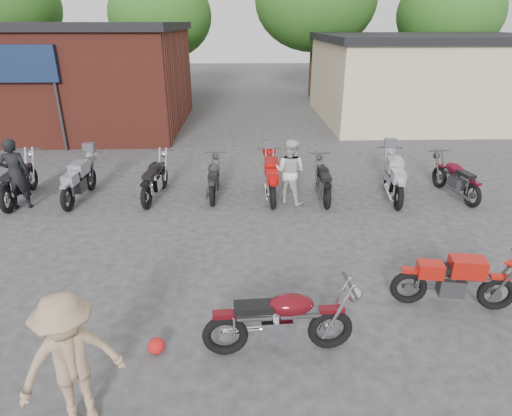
{
  "coord_description": "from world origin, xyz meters",
  "views": [
    {
      "loc": [
        -0.31,
        -5.34,
        4.3
      ],
      "look_at": [
        -0.06,
        2.42,
        0.9
      ],
      "focal_mm": 30.0,
      "sensor_mm": 36.0,
      "label": 1
    }
  ],
  "objects_px": {
    "person_tan": "(71,363)",
    "row_bike_6": "(394,175)",
    "person_light": "(290,172)",
    "row_bike_0": "(18,178)",
    "row_bike_2": "(155,176)",
    "row_bike_3": "(214,176)",
    "person_dark": "(15,174)",
    "row_bike_1": "(79,178)",
    "helmet": "(156,346)",
    "row_bike_5": "(323,178)",
    "vintage_motorcycle": "(282,317)",
    "row_bike_7": "(456,176)",
    "sportbike": "(457,278)",
    "row_bike_4": "(271,175)"
  },
  "relations": [
    {
      "from": "person_tan",
      "to": "row_bike_6",
      "type": "bearing_deg",
      "value": 19.68
    },
    {
      "from": "person_light",
      "to": "person_tan",
      "type": "relative_size",
      "value": 0.96
    },
    {
      "from": "person_light",
      "to": "row_bike_0",
      "type": "height_order",
      "value": "person_light"
    },
    {
      "from": "row_bike_2",
      "to": "row_bike_3",
      "type": "height_order",
      "value": "row_bike_2"
    },
    {
      "from": "person_dark",
      "to": "row_bike_1",
      "type": "bearing_deg",
      "value": -169.11
    },
    {
      "from": "helmet",
      "to": "row_bike_5",
      "type": "height_order",
      "value": "row_bike_5"
    },
    {
      "from": "row_bike_3",
      "to": "row_bike_6",
      "type": "bearing_deg",
      "value": -92.87
    },
    {
      "from": "person_tan",
      "to": "row_bike_2",
      "type": "distance_m",
      "value": 6.97
    },
    {
      "from": "row_bike_1",
      "to": "row_bike_2",
      "type": "bearing_deg",
      "value": -84.7
    },
    {
      "from": "vintage_motorcycle",
      "to": "row_bike_7",
      "type": "distance_m",
      "value": 7.64
    },
    {
      "from": "sportbike",
      "to": "person_dark",
      "type": "relative_size",
      "value": 1.05
    },
    {
      "from": "sportbike",
      "to": "row_bike_0",
      "type": "xyz_separation_m",
      "value": [
        -9.18,
        4.85,
        0.08
      ]
    },
    {
      "from": "sportbike",
      "to": "row_bike_4",
      "type": "height_order",
      "value": "row_bike_4"
    },
    {
      "from": "row_bike_3",
      "to": "person_light",
      "type": "bearing_deg",
      "value": -104.65
    },
    {
      "from": "row_bike_0",
      "to": "row_bike_4",
      "type": "bearing_deg",
      "value": -93.67
    },
    {
      "from": "person_tan",
      "to": "row_bike_4",
      "type": "height_order",
      "value": "person_tan"
    },
    {
      "from": "row_bike_4",
      "to": "row_bike_2",
      "type": "bearing_deg",
      "value": 89.03
    },
    {
      "from": "vintage_motorcycle",
      "to": "row_bike_5",
      "type": "relative_size",
      "value": 1.07
    },
    {
      "from": "row_bike_1",
      "to": "row_bike_4",
      "type": "distance_m",
      "value": 4.98
    },
    {
      "from": "helmet",
      "to": "row_bike_5",
      "type": "bearing_deg",
      "value": 59.54
    },
    {
      "from": "sportbike",
      "to": "row_bike_4",
      "type": "xyz_separation_m",
      "value": [
        -2.67,
        4.86,
        0.06
      ]
    },
    {
      "from": "vintage_motorcycle",
      "to": "row_bike_3",
      "type": "xyz_separation_m",
      "value": [
        -1.28,
        5.95,
        -0.05
      ]
    },
    {
      "from": "row_bike_5",
      "to": "row_bike_6",
      "type": "xyz_separation_m",
      "value": [
        1.84,
        -0.04,
        0.07
      ]
    },
    {
      "from": "vintage_motorcycle",
      "to": "sportbike",
      "type": "bearing_deg",
      "value": 14.85
    },
    {
      "from": "row_bike_2",
      "to": "row_bike_4",
      "type": "distance_m",
      "value": 3.04
    },
    {
      "from": "person_dark",
      "to": "row_bike_1",
      "type": "relative_size",
      "value": 0.88
    },
    {
      "from": "row_bike_0",
      "to": "row_bike_3",
      "type": "bearing_deg",
      "value": -92.02
    },
    {
      "from": "vintage_motorcycle",
      "to": "sportbike",
      "type": "height_order",
      "value": "vintage_motorcycle"
    },
    {
      "from": "row_bike_4",
      "to": "row_bike_6",
      "type": "distance_m",
      "value": 3.2
    },
    {
      "from": "person_dark",
      "to": "row_bike_4",
      "type": "xyz_separation_m",
      "value": [
        6.27,
        0.52,
        -0.29
      ]
    },
    {
      "from": "helmet",
      "to": "person_light",
      "type": "xyz_separation_m",
      "value": [
        2.43,
        5.39,
        0.72
      ]
    },
    {
      "from": "person_light",
      "to": "row_bike_3",
      "type": "bearing_deg",
      "value": 13.56
    },
    {
      "from": "helmet",
      "to": "person_dark",
      "type": "relative_size",
      "value": 0.14
    },
    {
      "from": "person_tan",
      "to": "row_bike_0",
      "type": "distance_m",
      "value": 7.89
    },
    {
      "from": "person_tan",
      "to": "helmet",
      "type": "bearing_deg",
      "value": 29.58
    },
    {
      "from": "sportbike",
      "to": "row_bike_6",
      "type": "xyz_separation_m",
      "value": [
        0.53,
        4.71,
        0.08
      ]
    },
    {
      "from": "row_bike_6",
      "to": "row_bike_1",
      "type": "bearing_deg",
      "value": 97.3
    },
    {
      "from": "row_bike_2",
      "to": "row_bike_6",
      "type": "height_order",
      "value": "row_bike_6"
    },
    {
      "from": "vintage_motorcycle",
      "to": "sportbike",
      "type": "distance_m",
      "value": 3.04
    },
    {
      "from": "row_bike_6",
      "to": "sportbike",
      "type": "bearing_deg",
      "value": -178.1
    },
    {
      "from": "row_bike_4",
      "to": "row_bike_7",
      "type": "height_order",
      "value": "row_bike_4"
    },
    {
      "from": "person_light",
      "to": "row_bike_4",
      "type": "relative_size",
      "value": 0.81
    },
    {
      "from": "row_bike_2",
      "to": "row_bike_7",
      "type": "distance_m",
      "value": 7.9
    },
    {
      "from": "row_bike_6",
      "to": "row_bike_0",
      "type": "bearing_deg",
      "value": 97.52
    },
    {
      "from": "person_light",
      "to": "row_bike_0",
      "type": "relative_size",
      "value": 0.78
    },
    {
      "from": "row_bike_4",
      "to": "helmet",
      "type": "bearing_deg",
      "value": 161.36
    },
    {
      "from": "row_bike_3",
      "to": "row_bike_5",
      "type": "xyz_separation_m",
      "value": [
        2.86,
        -0.26,
        0.01
      ]
    },
    {
      "from": "person_light",
      "to": "row_bike_0",
      "type": "xyz_separation_m",
      "value": [
        -6.96,
        0.38,
        -0.21
      ]
    },
    {
      "from": "vintage_motorcycle",
      "to": "row_bike_2",
      "type": "xyz_separation_m",
      "value": [
        -2.81,
        5.87,
        -0.0
      ]
    },
    {
      "from": "row_bike_5",
      "to": "person_light",
      "type": "bearing_deg",
      "value": 108.33
    }
  ]
}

